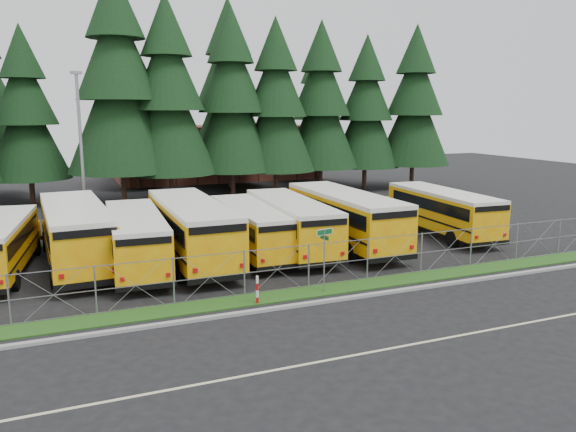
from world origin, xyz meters
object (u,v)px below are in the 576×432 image
object	(u,v)px
bus_2	(135,240)
light_standard	(81,147)
bus_3	(190,231)
bus_4	(250,230)
bus_6	(341,219)
bus_5	(289,225)
bus_1	(75,235)
street_sign	(324,247)
bus_east	(439,212)
bus_0	(1,246)
striped_bollard	(257,290)

from	to	relation	value
bus_2	light_standard	bearing A→B (deg)	103.89
bus_3	light_standard	distance (m)	11.06
bus_4	bus_6	bearing A→B (deg)	-0.67
bus_5	bus_6	bearing A→B (deg)	2.19
bus_1	street_sign	world-z (taller)	bus_1
street_sign	bus_3	bearing A→B (deg)	119.67
bus_east	street_sign	xyz separation A→B (m)	(-11.76, -7.57, 0.60)
bus_2	bus_4	distance (m)	6.17
bus_4	light_standard	world-z (taller)	light_standard
bus_0	bus_east	world-z (taller)	bus_east
bus_6	striped_bollard	xyz separation A→B (m)	(-7.88, -7.67, -0.99)
bus_6	light_standard	world-z (taller)	light_standard
bus_2	bus_6	distance (m)	11.71
bus_0	bus_2	distance (m)	6.31
bus_0	bus_2	world-z (taller)	bus_2
bus_1	bus_east	distance (m)	21.55
bus_5	bus_0	bearing A→B (deg)	179.19
bus_4	bus_5	size ratio (longest dim) A/B	0.93
street_sign	bus_east	bearing A→B (deg)	32.77
bus_3	bus_east	size ratio (longest dim) A/B	1.12
bus_3	bus_east	xyz separation A→B (m)	(15.95, 0.23, -0.17)
bus_3	bus_4	world-z (taller)	bus_3
bus_5	bus_6	size ratio (longest dim) A/B	0.92
bus_1	striped_bollard	world-z (taller)	bus_1
bus_4	bus_east	bearing A→B (deg)	1.44
bus_4	bus_6	distance (m)	5.57
bus_6	bus_east	distance (m)	7.09
bus_0	bus_1	distance (m)	3.40
bus_3	bus_2	bearing A→B (deg)	-172.40
striped_bollard	bus_4	bearing A→B (deg)	73.52
bus_4	street_sign	world-z (taller)	street_sign
bus_1	bus_2	world-z (taller)	bus_1
bus_2	bus_5	bearing A→B (deg)	5.72
bus_east	street_sign	bearing A→B (deg)	-143.78
bus_4	bus_east	xyz separation A→B (m)	(12.64, 0.11, 0.06)
bus_east	street_sign	world-z (taller)	bus_east
street_sign	striped_bollard	bearing A→B (deg)	-173.40
bus_5	light_standard	distance (m)	14.37
light_standard	bus_4	bearing A→B (deg)	-48.71
bus_3	bus_6	distance (m)	8.86
bus_3	bus_6	bearing A→B (deg)	-0.02
bus_east	light_standard	world-z (taller)	light_standard
bus_2	street_sign	world-z (taller)	bus_2
bus_3	street_sign	bearing A→B (deg)	-60.10
bus_5	bus_2	bearing A→B (deg)	-173.75
bus_0	bus_4	distance (m)	12.31
bus_2	bus_3	xyz separation A→B (m)	(2.85, 0.37, 0.18)
striped_bollard	street_sign	bearing A→B (deg)	6.60
bus_3	bus_4	xyz separation A→B (m)	(3.30, 0.12, -0.23)
bus_0	bus_6	distance (m)	17.87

